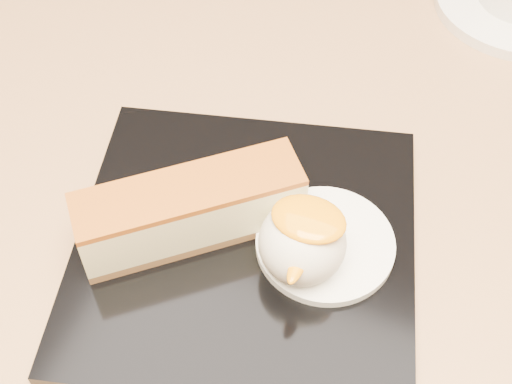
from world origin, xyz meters
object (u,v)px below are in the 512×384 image
at_px(cheesecake, 190,210).
at_px(dessert_plate, 245,246).
at_px(table, 331,283).
at_px(ice_cream_scoop, 302,243).

bearing_deg(cheesecake, dessert_plate, -32.00).
xyz_separation_m(table, cheesecake, (-0.08, -0.10, 0.19)).
bearing_deg(cheesecake, ice_cream_scoop, -40.13).
height_order(dessert_plate, cheesecake, cheesecake).
bearing_deg(dessert_plate, cheesecake, -171.87).
distance_m(table, dessert_plate, 0.19).
xyz_separation_m(dessert_plate, ice_cream_scoop, (0.04, -0.00, 0.03)).
height_order(table, ice_cream_scoop, ice_cream_scoop).
bearing_deg(cheesecake, table, 10.08).
relative_size(dessert_plate, cheesecake, 1.63).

